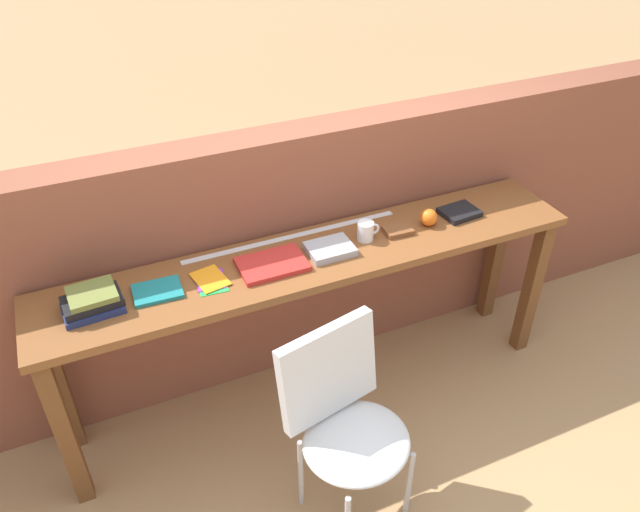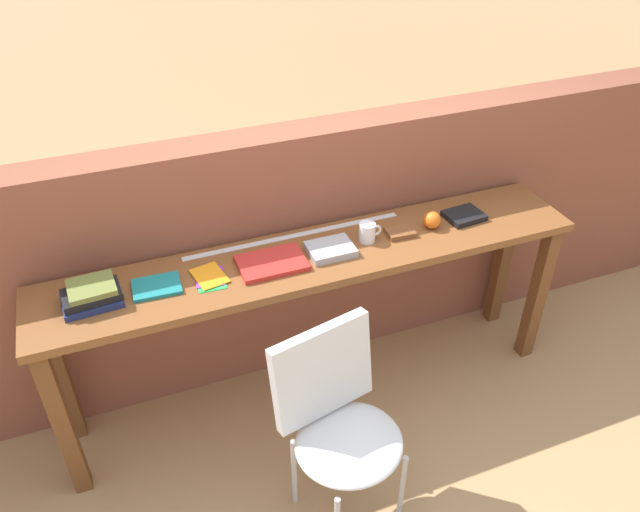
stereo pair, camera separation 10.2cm
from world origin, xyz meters
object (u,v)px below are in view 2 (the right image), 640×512
(magazine_cycling, at_px, (157,287))
(mug, at_px, (368,232))
(pamphlet_pile_colourful, at_px, (210,277))
(book_stack_leftmost, at_px, (92,295))
(leather_journal_brown, at_px, (400,232))
(book_open_centre, at_px, (272,263))
(book_repair_rightmost, at_px, (464,216))
(sports_ball_small, at_px, (432,220))
(chair_white_moulded, at_px, (339,419))

(magazine_cycling, height_order, mug, mug)
(pamphlet_pile_colourful, bearing_deg, book_stack_leftmost, 179.00)
(leather_journal_brown, bearing_deg, pamphlet_pile_colourful, -176.06)
(book_stack_leftmost, distance_m, leather_journal_brown, 1.38)
(book_open_centre, bearing_deg, magazine_cycling, 177.95)
(mug, relative_size, book_repair_rightmost, 0.62)
(pamphlet_pile_colourful, xyz_separation_m, mug, (0.74, 0.02, 0.04))
(mug, distance_m, leather_journal_brown, 0.17)
(pamphlet_pile_colourful, bearing_deg, sports_ball_small, 0.54)
(book_repair_rightmost, bearing_deg, book_open_centre, 177.23)
(pamphlet_pile_colourful, height_order, book_open_centre, book_open_centre)
(pamphlet_pile_colourful, height_order, leather_journal_brown, leather_journal_brown)
(magazine_cycling, xyz_separation_m, mug, (0.97, 0.01, 0.04))
(magazine_cycling, distance_m, sports_ball_small, 1.30)
(leather_journal_brown, bearing_deg, chair_white_moulded, -128.46)
(book_stack_leftmost, height_order, sports_ball_small, book_stack_leftmost)
(pamphlet_pile_colourful, relative_size, sports_ball_small, 2.39)
(mug, bearing_deg, magazine_cycling, -179.61)
(chair_white_moulded, relative_size, book_stack_leftmost, 3.70)
(chair_white_moulded, height_order, magazine_cycling, magazine_cycling)
(book_stack_leftmost, xyz_separation_m, book_open_centre, (0.75, -0.01, -0.03))
(pamphlet_pile_colourful, bearing_deg, magazine_cycling, 176.32)
(chair_white_moulded, height_order, book_repair_rightmost, book_repair_rightmost)
(pamphlet_pile_colourful, height_order, sports_ball_small, sports_ball_small)
(chair_white_moulded, height_order, book_stack_leftmost, book_stack_leftmost)
(magazine_cycling, height_order, book_repair_rightmost, book_repair_rightmost)
(chair_white_moulded, bearing_deg, book_stack_leftmost, 142.18)
(leather_journal_brown, bearing_deg, magazine_cycling, -176.92)
(book_open_centre, xyz_separation_m, sports_ball_small, (0.80, 0.01, 0.03))
(chair_white_moulded, height_order, mug, mug)
(pamphlet_pile_colourful, distance_m, book_open_centre, 0.27)
(chair_white_moulded, relative_size, book_repair_rightmost, 4.99)
(pamphlet_pile_colourful, relative_size, book_repair_rightmost, 1.11)
(mug, bearing_deg, book_stack_leftmost, -179.41)
(mug, xyz_separation_m, sports_ball_small, (0.33, -0.01, -0.00))
(book_open_centre, relative_size, sports_ball_small, 3.53)
(sports_ball_small, height_order, book_repair_rightmost, sports_ball_small)
(chair_white_moulded, bearing_deg, sports_ball_small, 40.91)
(magazine_cycling, xyz_separation_m, pamphlet_pile_colourful, (0.22, -0.01, -0.00))
(book_open_centre, relative_size, book_repair_rightmost, 1.63)
(mug, height_order, book_repair_rightmost, mug)
(magazine_cycling, height_order, leather_journal_brown, leather_journal_brown)
(magazine_cycling, distance_m, pamphlet_pile_colourful, 0.22)
(leather_journal_brown, distance_m, book_repair_rightmost, 0.36)
(chair_white_moulded, distance_m, book_open_centre, 0.72)
(magazine_cycling, bearing_deg, mug, 3.20)
(sports_ball_small, bearing_deg, book_repair_rightmost, 5.12)
(book_repair_rightmost, bearing_deg, sports_ball_small, -179.46)
(mug, bearing_deg, chair_white_moulded, -121.93)
(pamphlet_pile_colourful, bearing_deg, book_repair_rightmost, 1.23)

